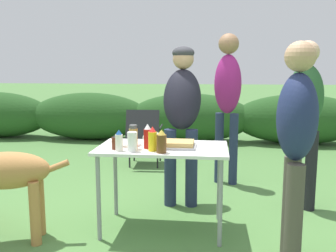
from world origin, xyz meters
The scene contains 18 objects.
ground_plane centered at (0.00, 0.00, 0.00)m, with size 60.00×60.00×0.00m, color #4C7A3D.
shrub_hedge centered at (0.00, 4.01, 0.46)m, with size 14.40×0.90×0.92m.
folding_table centered at (0.00, 0.00, 0.66)m, with size 1.10×0.64×0.74m.
food_tray centered at (0.12, -0.02, 0.77)m, with size 0.34×0.26×0.06m.
plate_stack centered at (-0.30, 0.02, 0.75)m, with size 0.23×0.23×0.02m, color white.
mixing_bowl centered at (-0.11, 0.17, 0.79)m, with size 0.19×0.19×0.09m, color #ADBC99.
paper_cup_stack centered at (-0.22, -0.22, 0.82)m, with size 0.08×0.08×0.16m, color white.
spice_jar centered at (-0.23, -0.12, 0.84)m, with size 0.07×0.07×0.20m.
bbq_sauce_bottle centered at (-0.37, -0.15, 0.80)m, with size 0.07×0.07×0.13m.
beer_bottle centered at (0.02, -0.23, 0.83)m, with size 0.08×0.08×0.19m.
mayo_bottle centered at (-0.33, -0.21, 0.82)m, with size 0.06×0.06×0.17m.
ketchup_bottle centered at (-0.11, -0.08, 0.84)m, with size 0.07×0.07×0.21m.
mustard_bottle centered at (-0.06, -0.17, 0.83)m, with size 0.07×0.07×0.20m.
standing_person_in_navy_coat centered at (0.11, 0.70, 1.01)m, with size 0.39×0.50×1.62m.
standing_person_in_gray_fleece centered at (1.00, -0.45, 0.94)m, with size 0.32×0.41×1.59m.
standing_person_in_dark_puffer centered at (0.59, 1.41, 1.12)m, with size 0.38×0.33×1.80m.
standing_person_in_olive_jacket centered at (1.31, 0.68, 1.01)m, with size 0.44×0.42×1.66m.
camp_chair_green_behind_table centered at (-0.54, 2.08, 0.47)m, with size 0.50×0.61×0.83m.
Camera 1 is at (0.41, -3.09, 1.40)m, focal length 40.00 mm.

